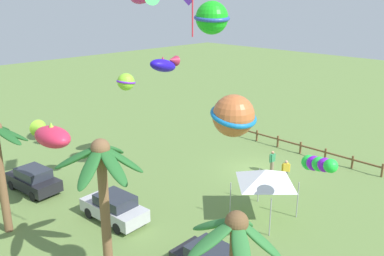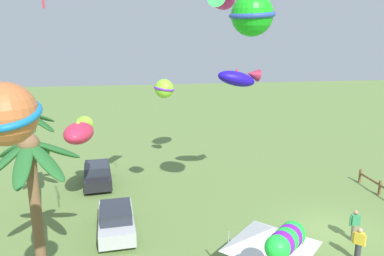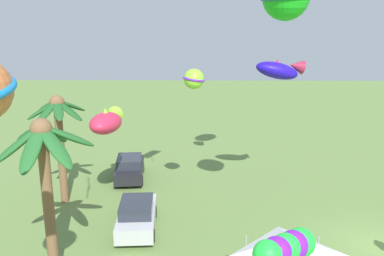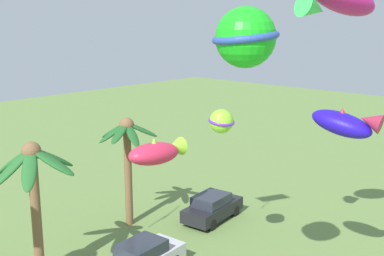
{
  "view_description": "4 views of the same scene",
  "coord_description": "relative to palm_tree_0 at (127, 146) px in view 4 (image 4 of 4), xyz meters",
  "views": [
    {
      "loc": [
        -15.46,
        22.01,
        11.64
      ],
      "look_at": [
        -1.16,
        7.57,
        5.14
      ],
      "focal_mm": 38.52,
      "sensor_mm": 36.0,
      "label": 1
    },
    {
      "loc": [
        -15.71,
        9.69,
        9.67
      ],
      "look_at": [
        0.09,
        7.23,
        5.69
      ],
      "focal_mm": 34.8,
      "sensor_mm": 36.0,
      "label": 2
    },
    {
      "loc": [
        -15.41,
        7.92,
        9.24
      ],
      "look_at": [
        -1.06,
        8.17,
        5.67
      ],
      "focal_mm": 36.48,
      "sensor_mm": 36.0,
      "label": 3
    },
    {
      "loc": [
        -11.44,
        -3.82,
        11.01
      ],
      "look_at": [
        0.73,
        7.21,
        7.32
      ],
      "focal_mm": 44.85,
      "sensor_mm": 36.0,
      "label": 4
    }
  ],
  "objects": [
    {
      "name": "kite_fish_6",
      "position": [
        0.77,
        -11.72,
        2.79
      ],
      "size": [
        1.51,
        2.83,
        1.33
      ],
      "color": "#2010C1"
    },
    {
      "name": "palm_tree_0",
      "position": [
        0.0,
        0.0,
        0.0
      ],
      "size": [
        3.28,
        3.1,
        6.01
      ],
      "color": "brown",
      "rests_on": "ground"
    },
    {
      "name": "palm_tree_2",
      "position": [
        -6.49,
        -1.79,
        0.23
      ],
      "size": [
        3.66,
        3.55,
        6.23
      ],
      "color": "brown",
      "rests_on": "ground"
    },
    {
      "name": "parked_car_0",
      "position": [
        3.52,
        -3.04,
        -3.73
      ],
      "size": [
        4.06,
        2.11,
        1.51
      ],
      "color": "black",
      "rests_on": "ground"
    },
    {
      "name": "kite_ball_4",
      "position": [
        -4.35,
        -10.75,
        6.04
      ],
      "size": [
        2.8,
        2.79,
        1.81
      ],
      "color": "green"
    },
    {
      "name": "kite_ball_3",
      "position": [
        -0.99,
        -7.21,
        2.5
      ],
      "size": [
        1.17,
        1.18,
        1.0
      ],
      "color": "#90E633"
    },
    {
      "name": "kite_fish_8",
      "position": [
        -0.33,
        -2.68,
        0.2
      ],
      "size": [
        3.42,
        1.64,
        1.42
      ],
      "color": "#E5294D"
    }
  ]
}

